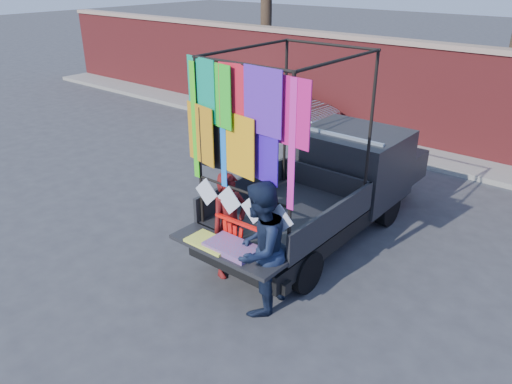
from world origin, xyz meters
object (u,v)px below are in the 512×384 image
Objects in this scene: woman at (230,226)px; man at (260,249)px; sedan at (273,107)px; pickup_truck at (336,182)px.

man is (0.86, -0.37, 0.11)m from woman.
woman is 0.88× the size of man.
sedan is 2.07× the size of man.
woman is 0.95m from man.
sedan is 2.35× the size of woman.
pickup_truck is at bearing 179.81° from man.
man is (0.51, -2.74, 0.11)m from pickup_truck.
man is at bearing -142.28° from sedan.
man reaches higher than sedan.
sedan is 8.13m from man.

